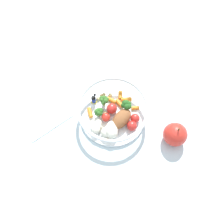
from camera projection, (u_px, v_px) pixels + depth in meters
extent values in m
plane|color=silver|center=(116.00, 119.00, 0.68)|extent=(2.40, 2.40, 0.00)
cylinder|color=white|center=(112.00, 116.00, 0.68)|extent=(0.20, 0.20, 0.01)
torus|color=white|center=(112.00, 108.00, 0.64)|extent=(0.21, 0.21, 0.01)
ellipsoid|color=brown|center=(120.00, 120.00, 0.65)|extent=(0.05, 0.08, 0.04)
cylinder|color=#8EB766|center=(126.00, 109.00, 0.67)|extent=(0.01, 0.01, 0.02)
sphere|color=#23561E|center=(125.00, 104.00, 0.65)|extent=(0.02, 0.02, 0.02)
sphere|color=#23561E|center=(125.00, 106.00, 0.65)|extent=(0.02, 0.02, 0.02)
sphere|color=#23561E|center=(127.00, 107.00, 0.65)|extent=(0.02, 0.02, 0.02)
sphere|color=#23561E|center=(129.00, 106.00, 0.65)|extent=(0.02, 0.02, 0.02)
sphere|color=#23561E|center=(129.00, 104.00, 0.65)|extent=(0.01, 0.01, 0.01)
sphere|color=#23561E|center=(128.00, 103.00, 0.66)|extent=(0.01, 0.01, 0.01)
cylinder|color=#7FAD5B|center=(99.00, 114.00, 0.67)|extent=(0.01, 0.01, 0.02)
sphere|color=#2D6023|center=(97.00, 111.00, 0.66)|extent=(0.01, 0.01, 0.01)
sphere|color=#2D6023|center=(96.00, 112.00, 0.65)|extent=(0.01, 0.01, 0.01)
sphere|color=#2D6023|center=(97.00, 114.00, 0.65)|extent=(0.01, 0.01, 0.01)
sphere|color=#2D6023|center=(99.00, 113.00, 0.65)|extent=(0.01, 0.01, 0.01)
sphere|color=#2D6023|center=(100.00, 113.00, 0.65)|extent=(0.01, 0.01, 0.01)
sphere|color=#2D6023|center=(101.00, 111.00, 0.65)|extent=(0.01, 0.01, 0.01)
sphere|color=#2D6023|center=(101.00, 111.00, 0.66)|extent=(0.02, 0.02, 0.02)
sphere|color=#2D6023|center=(98.00, 111.00, 0.66)|extent=(0.01, 0.01, 0.01)
cylinder|color=#8EB766|center=(104.00, 103.00, 0.68)|extent=(0.01, 0.01, 0.02)
sphere|color=#386B28|center=(101.00, 98.00, 0.67)|extent=(0.01, 0.01, 0.01)
sphere|color=#386B28|center=(102.00, 100.00, 0.66)|extent=(0.01, 0.01, 0.01)
sphere|color=#386B28|center=(103.00, 102.00, 0.66)|extent=(0.01, 0.01, 0.01)
sphere|color=#386B28|center=(105.00, 101.00, 0.66)|extent=(0.02, 0.02, 0.02)
sphere|color=#386B28|center=(106.00, 99.00, 0.67)|extent=(0.01, 0.01, 0.01)
sphere|color=#386B28|center=(104.00, 98.00, 0.67)|extent=(0.02, 0.02, 0.02)
sphere|color=silver|center=(110.00, 131.00, 0.64)|extent=(0.03, 0.03, 0.03)
sphere|color=silver|center=(106.00, 132.00, 0.64)|extent=(0.03, 0.03, 0.03)
sphere|color=silver|center=(110.00, 132.00, 0.63)|extent=(0.02, 0.02, 0.02)
sphere|color=silver|center=(112.00, 132.00, 0.63)|extent=(0.03, 0.03, 0.03)
sphere|color=silver|center=(112.00, 131.00, 0.63)|extent=(0.03, 0.03, 0.03)
sphere|color=silver|center=(112.00, 127.00, 0.64)|extent=(0.04, 0.04, 0.04)
sphere|color=silver|center=(95.00, 125.00, 0.65)|extent=(0.02, 0.02, 0.02)
sphere|color=silver|center=(95.00, 127.00, 0.65)|extent=(0.03, 0.03, 0.03)
sphere|color=silver|center=(96.00, 129.00, 0.64)|extent=(0.03, 0.03, 0.03)
sphere|color=silver|center=(98.00, 126.00, 0.64)|extent=(0.02, 0.02, 0.02)
sphere|color=silver|center=(98.00, 123.00, 0.65)|extent=(0.02, 0.02, 0.02)
cube|color=yellow|center=(94.00, 102.00, 0.69)|extent=(0.02, 0.02, 0.00)
cylinder|color=#1933B2|center=(94.00, 100.00, 0.69)|extent=(0.02, 0.02, 0.02)
sphere|color=black|center=(93.00, 98.00, 0.67)|extent=(0.01, 0.01, 0.01)
sphere|color=black|center=(93.00, 99.00, 0.67)|extent=(0.01, 0.01, 0.01)
sphere|color=black|center=(94.00, 96.00, 0.67)|extent=(0.01, 0.01, 0.01)
cylinder|color=orange|center=(119.00, 103.00, 0.69)|extent=(0.03, 0.02, 0.01)
cylinder|color=orange|center=(112.00, 100.00, 0.69)|extent=(0.03, 0.02, 0.01)
cylinder|color=orange|center=(90.00, 113.00, 0.67)|extent=(0.03, 0.03, 0.01)
cylinder|color=orange|center=(126.00, 99.00, 0.69)|extent=(0.03, 0.03, 0.01)
cylinder|color=orange|center=(120.00, 95.00, 0.70)|extent=(0.03, 0.03, 0.01)
cylinder|color=orange|center=(135.00, 108.00, 0.68)|extent=(0.02, 0.02, 0.01)
sphere|color=red|center=(132.00, 126.00, 0.65)|extent=(0.03, 0.03, 0.03)
sphere|color=red|center=(135.00, 118.00, 0.66)|extent=(0.03, 0.03, 0.03)
sphere|color=red|center=(112.00, 109.00, 0.67)|extent=(0.03, 0.03, 0.03)
sphere|color=red|center=(106.00, 117.00, 0.66)|extent=(0.03, 0.03, 0.03)
sphere|color=#D1B775|center=(105.00, 113.00, 0.67)|extent=(0.01, 0.01, 0.01)
sphere|color=#D1B775|center=(98.00, 99.00, 0.69)|extent=(0.01, 0.01, 0.01)
sphere|color=tan|center=(101.00, 96.00, 0.70)|extent=(0.01, 0.01, 0.01)
sphere|color=tan|center=(107.00, 140.00, 0.64)|extent=(0.01, 0.01, 0.01)
sphere|color=tan|center=(104.00, 95.00, 0.70)|extent=(0.01, 0.01, 0.01)
sphere|color=tan|center=(110.00, 95.00, 0.70)|extent=(0.01, 0.01, 0.01)
sphere|color=tan|center=(103.00, 129.00, 0.65)|extent=(0.01, 0.01, 0.01)
sphere|color=red|center=(175.00, 134.00, 0.63)|extent=(0.07, 0.07, 0.07)
cylinder|color=brown|center=(179.00, 129.00, 0.59)|extent=(0.00, 0.00, 0.01)
cube|color=white|center=(44.00, 115.00, 0.69)|extent=(0.13, 0.15, 0.01)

